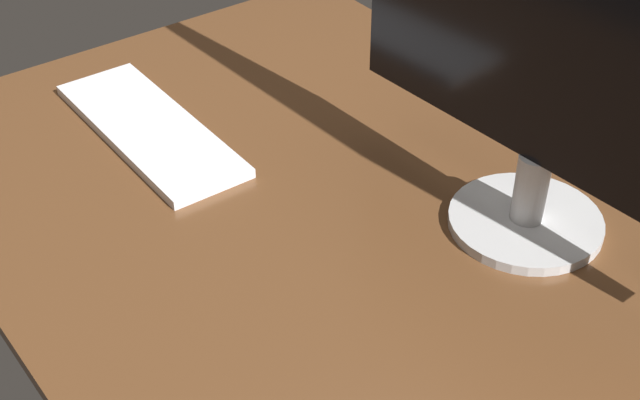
# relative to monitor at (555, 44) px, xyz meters

# --- Properties ---
(desk) EXTENTS (1.40, 0.84, 0.02)m
(desk) POSITION_rel_monitor_xyz_m (-0.06, -0.18, -0.27)
(desk) COLOR brown
(desk) RESTS_ON ground
(monitor) EXTENTS (0.57, 0.19, 0.47)m
(monitor) POSITION_rel_monitor_xyz_m (0.00, 0.00, 0.00)
(monitor) COLOR silver
(monitor) RESTS_ON desk
(keyboard) EXTENTS (0.37, 0.13, 0.01)m
(keyboard) POSITION_rel_monitor_xyz_m (-0.47, -0.28, -0.25)
(keyboard) COLOR white
(keyboard) RESTS_ON desk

